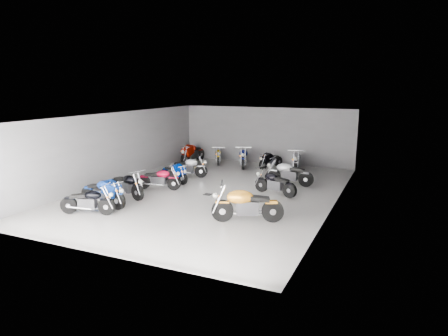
# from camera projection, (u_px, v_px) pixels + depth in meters

# --- Properties ---
(ground) EXTENTS (14.00, 14.00, 0.00)m
(ground) POSITION_uv_depth(u_px,v_px,m) (213.00, 192.00, 16.90)
(ground) COLOR #9D9A95
(ground) RESTS_ON ground
(wall_back) EXTENTS (10.00, 0.10, 3.20)m
(wall_back) POSITION_uv_depth(u_px,v_px,m) (266.00, 135.00, 22.83)
(wall_back) COLOR gray
(wall_back) RESTS_ON ground
(wall_left) EXTENTS (0.10, 14.00, 3.20)m
(wall_left) POSITION_uv_depth(u_px,v_px,m) (116.00, 147.00, 18.57)
(wall_left) COLOR gray
(wall_left) RESTS_ON ground
(wall_right) EXTENTS (0.10, 14.00, 3.20)m
(wall_right) POSITION_uv_depth(u_px,v_px,m) (336.00, 164.00, 14.57)
(wall_right) COLOR gray
(wall_right) RESTS_ON ground
(ceiling) EXTENTS (10.00, 14.00, 0.04)m
(ceiling) POSITION_uv_depth(u_px,v_px,m) (213.00, 115.00, 16.24)
(ceiling) COLOR black
(ceiling) RESTS_ON wall_back
(drain_grate) EXTENTS (0.32, 0.32, 0.01)m
(drain_grate) POSITION_uv_depth(u_px,v_px,m) (208.00, 194.00, 16.45)
(drain_grate) COLOR black
(drain_grate) RESTS_ON ground
(motorcycle_left_a) EXTENTS (1.92, 0.72, 0.87)m
(motorcycle_left_a) POSITION_uv_depth(u_px,v_px,m) (88.00, 201.00, 13.83)
(motorcycle_left_a) COLOR black
(motorcycle_left_a) RESTS_ON ground
(motorcycle_left_b) EXTENTS (2.19, 0.50, 0.96)m
(motorcycle_left_b) POSITION_uv_depth(u_px,v_px,m) (103.00, 193.00, 14.72)
(motorcycle_left_b) COLOR black
(motorcycle_left_b) RESTS_ON ground
(motorcycle_left_c) EXTENTS (2.07, 0.75, 0.93)m
(motorcycle_left_c) POSITION_uv_depth(u_px,v_px,m) (127.00, 185.00, 15.95)
(motorcycle_left_c) COLOR black
(motorcycle_left_c) RESTS_ON ground
(motorcycle_left_d) EXTENTS (1.93, 0.65, 0.86)m
(motorcycle_left_d) POSITION_uv_depth(u_px,v_px,m) (159.00, 179.00, 17.12)
(motorcycle_left_d) COLOR black
(motorcycle_left_d) RESTS_ON ground
(motorcycle_left_e) EXTENTS (1.79, 0.82, 0.83)m
(motorcycle_left_e) POSITION_uv_depth(u_px,v_px,m) (174.00, 173.00, 18.43)
(motorcycle_left_e) COLOR black
(motorcycle_left_e) RESTS_ON ground
(motorcycle_left_f) EXTENTS (1.97, 0.79, 0.90)m
(motorcycle_left_f) POSITION_uv_depth(u_px,v_px,m) (187.00, 167.00, 19.44)
(motorcycle_left_f) COLOR black
(motorcycle_left_f) RESTS_ON ground
(motorcycle_right_b) EXTENTS (2.26, 1.07, 1.05)m
(motorcycle_right_b) POSITION_uv_depth(u_px,v_px,m) (247.00, 205.00, 13.06)
(motorcycle_right_b) COLOR black
(motorcycle_right_b) RESTS_ON ground
(motorcycle_right_e) EXTENTS (1.95, 0.74, 0.88)m
(motorcycle_right_e) POSITION_uv_depth(u_px,v_px,m) (275.00, 183.00, 16.35)
(motorcycle_right_e) COLOR black
(motorcycle_right_e) RESTS_ON ground
(motorcycle_right_f) EXTENTS (2.20, 0.44, 0.97)m
(motorcycle_right_f) POSITION_uv_depth(u_px,v_px,m) (289.00, 173.00, 17.94)
(motorcycle_right_f) COLOR black
(motorcycle_right_f) RESTS_ON ground
(motorcycle_back_a) EXTENTS (0.50, 2.30, 1.01)m
(motorcycle_back_a) POSITION_uv_depth(u_px,v_px,m) (192.00, 153.00, 23.12)
(motorcycle_back_a) COLOR black
(motorcycle_back_a) RESTS_ON ground
(motorcycle_back_b) EXTENTS (0.90, 1.78, 0.83)m
(motorcycle_back_b) POSITION_uv_depth(u_px,v_px,m) (218.00, 156.00, 22.95)
(motorcycle_back_b) COLOR black
(motorcycle_back_b) RESTS_ON ground
(motorcycle_back_c) EXTENTS (0.91, 2.14, 0.98)m
(motorcycle_back_c) POSITION_uv_depth(u_px,v_px,m) (243.00, 157.00, 21.92)
(motorcycle_back_c) COLOR black
(motorcycle_back_c) RESTS_ON ground
(motorcycle_back_d) EXTENTS (0.80, 1.75, 0.81)m
(motorcycle_back_d) POSITION_uv_depth(u_px,v_px,m) (271.00, 160.00, 21.56)
(motorcycle_back_d) COLOR black
(motorcycle_back_d) RESTS_ON ground
(motorcycle_back_e) EXTENTS (0.63, 2.22, 0.99)m
(motorcycle_back_e) POSITION_uv_depth(u_px,v_px,m) (296.00, 161.00, 20.83)
(motorcycle_back_e) COLOR black
(motorcycle_back_e) RESTS_ON ground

